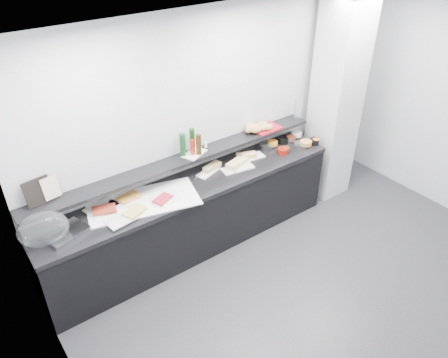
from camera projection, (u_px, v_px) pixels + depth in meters
ground at (341, 307)px, 4.53m from camera, size 5.00×5.00×0.00m
back_wall at (227, 122)px, 5.15m from camera, size 5.00×0.02×2.70m
ceiling at (398, 46)px, 3.07m from camera, size 5.00×5.00×0.00m
column at (336, 101)px, 5.66m from camera, size 0.50×0.50×2.70m
buffet_cabinet at (194, 218)px, 5.10m from camera, size 3.60×0.60×0.85m
counter_top at (193, 186)px, 4.86m from camera, size 3.62×0.62×0.05m
wall_shelf at (183, 160)px, 4.84m from camera, size 3.60×0.25×0.04m
cloche_base at (66, 233)px, 4.10m from camera, size 0.45×0.36×0.04m
cloche_dome at (43, 229)px, 3.99m from camera, size 0.51×0.38×0.34m
linen_runner at (143, 201)px, 4.56m from camera, size 1.25×0.82×0.01m
platter_meat_a at (101, 207)px, 4.44m from camera, size 0.36×0.29×0.01m
food_meat_a at (104, 209)px, 4.38m from camera, size 0.27×0.21×0.02m
platter_salmon at (122, 203)px, 4.50m from camera, size 0.30×0.25×0.01m
food_salmon at (129, 197)px, 4.56m from camera, size 0.25×0.19×0.02m
platter_cheese at (121, 220)px, 4.27m from camera, size 0.31×0.23×0.01m
food_cheese at (134, 211)px, 4.36m from camera, size 0.27×0.23×0.02m
platter_meat_b at (166, 198)px, 4.57m from camera, size 0.32×0.24×0.01m
food_meat_b at (163, 199)px, 4.53m from camera, size 0.23×0.19×0.02m
sandwich_plate_left at (208, 172)px, 5.04m from camera, size 0.33×0.22×0.01m
sandwich_food_left at (212, 167)px, 5.07m from camera, size 0.25×0.14×0.06m
tongs_left at (198, 176)px, 4.94m from camera, size 0.14×0.09×0.01m
sandwich_plate_mid at (238, 168)px, 5.11m from camera, size 0.41×0.22×0.01m
sandwich_food_mid at (237, 163)px, 5.14m from camera, size 0.31×0.18×0.06m
tongs_mid at (236, 171)px, 5.04m from camera, size 0.14×0.09×0.01m
sandwich_plate_right at (250, 157)px, 5.32m from camera, size 0.38×0.20×0.01m
sandwich_food_right at (246, 155)px, 5.29m from camera, size 0.26×0.18×0.06m
tongs_right at (252, 158)px, 5.28m from camera, size 0.16×0.03×0.01m
bowl_glass_fruit at (267, 146)px, 5.52m from camera, size 0.24×0.24×0.07m
fill_glass_fruit at (273, 143)px, 5.55m from camera, size 0.15×0.15×0.05m
bowl_black_jam at (283, 140)px, 5.65m from camera, size 0.20×0.20×0.07m
fill_black_jam at (291, 138)px, 5.66m from camera, size 0.15×0.15×0.05m
bowl_glass_cream at (289, 139)px, 5.67m from camera, size 0.19×0.19×0.07m
fill_glass_cream at (297, 134)px, 5.76m from camera, size 0.17×0.17×0.05m
bowl_red_jam at (283, 151)px, 5.40m from camera, size 0.15×0.15×0.07m
fill_red_jam at (286, 149)px, 5.42m from camera, size 0.11×0.11×0.05m
bowl_glass_salmon at (300, 145)px, 5.52m from camera, size 0.18×0.18×0.07m
fill_glass_salmon at (306, 143)px, 5.56m from camera, size 0.18×0.18×0.05m
bowl_black_fruit at (314, 141)px, 5.62m from camera, size 0.17×0.17×0.07m
fill_black_fruit at (316, 141)px, 5.60m from camera, size 0.11×0.11×0.05m
framed_print at (38, 192)px, 4.04m from camera, size 0.26×0.11×0.26m
print_art at (51, 188)px, 4.10m from camera, size 0.17×0.08×0.22m
condiment_tray at (194, 153)px, 4.90m from camera, size 0.33×0.27×0.01m
bottle_green_a at (183, 145)px, 4.79m from camera, size 0.07×0.07×0.26m
bottle_brown at (199, 144)px, 4.82m from camera, size 0.08×0.08×0.24m
bottle_green_b at (192, 140)px, 4.86m from camera, size 0.08×0.08×0.28m
bottle_hot at (192, 147)px, 4.83m from camera, size 0.05×0.05×0.18m
shaker_salt at (206, 144)px, 5.00m from camera, size 0.05×0.05×0.07m
shaker_pepper at (200, 149)px, 4.91m from camera, size 0.04×0.04×0.07m
bread_tray at (266, 128)px, 5.43m from camera, size 0.36×0.26×0.02m
bread_roll_nw at (252, 127)px, 5.34m from camera, size 0.15×0.12×0.08m
bread_roll_n at (250, 126)px, 5.36m from camera, size 0.17×0.14×0.08m
bread_roll_ne at (262, 124)px, 5.41m from camera, size 0.15×0.11×0.08m
bread_roll_sw at (256, 130)px, 5.28m from camera, size 0.17×0.14×0.08m
bread_roll_s at (269, 127)px, 5.34m from camera, size 0.13×0.10×0.08m
bread_roll_se at (264, 127)px, 5.34m from camera, size 0.17×0.13×0.08m
bread_roll_midw at (249, 130)px, 5.29m from camera, size 0.15×0.11×0.08m
bread_roll_mide at (256, 127)px, 5.34m from camera, size 0.14×0.12×0.08m
carafe at (298, 109)px, 5.57m from camera, size 0.12×0.12×0.30m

